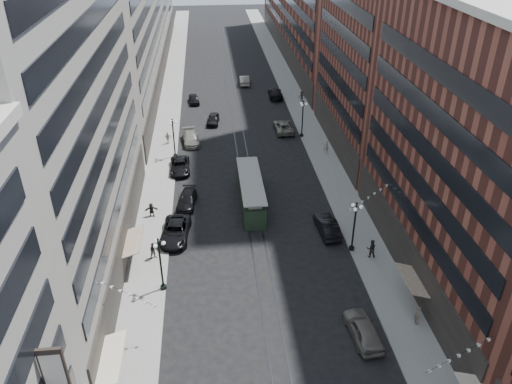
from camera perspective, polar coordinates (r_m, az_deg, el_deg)
name	(u,v)px	position (r m, az deg, el deg)	size (l,w,h in m)	color
ground	(240,140)	(73.73, -1.86, 6.02)	(220.00, 220.00, 0.00)	black
sidewalk_west	(168,117)	(83.06, -10.04, 8.49)	(4.00, 180.00, 0.15)	gray
sidewalk_east	(302,112)	(84.20, 5.23, 9.14)	(4.00, 180.00, 0.15)	gray
rail_west	(231,115)	(82.89, -2.85, 8.83)	(0.12, 180.00, 0.02)	#2D2D33
rail_east	(240,114)	(82.97, -1.87, 8.87)	(0.12, 180.00, 0.02)	#2D2D33
building_west_mid	(57,128)	(45.08, -21.77, 6.86)	(8.00, 36.00, 28.00)	gray
building_west_far	(138,5)	(105.27, -13.38, 20.11)	(8.00, 90.00, 26.00)	gray
building_east_mid	(470,158)	(44.96, 23.28, 3.64)	(8.00, 30.00, 24.00)	brown
lamppost_sw_far	(160,262)	(44.67, -10.86, -7.91)	(1.03, 1.14, 5.52)	black
lamppost_sw_mid	(174,137)	(67.95, -9.40, 6.27)	(1.03, 1.14, 5.52)	black
lamppost_se_far	(354,225)	(49.51, 11.17, -3.72)	(1.03, 1.14, 5.52)	black
lamppost_se_mid	(303,117)	(73.64, 5.34, 8.48)	(1.03, 1.14, 5.52)	black
streetcar	(251,193)	(57.09, -0.58, -0.06)	(2.53, 11.45, 3.17)	#213423
car_2	(175,231)	(52.33, -9.19, -4.46)	(2.73, 5.92, 1.65)	black
car_4	(363,329)	(42.04, 12.18, -15.10)	(2.03, 5.05, 1.72)	slate
pedestrian_2	(154,251)	(49.64, -11.61, -6.60)	(0.85, 0.47, 1.76)	black
pedestrian_4	(418,315)	(44.06, 17.99, -13.26)	(1.03, 0.47, 1.75)	#AB9C8D
car_7	(180,166)	(65.21, -8.68, 2.96)	(2.45, 5.31, 1.48)	black
car_8	(191,138)	(72.82, -7.47, 6.12)	(2.19, 5.39, 1.57)	gray
car_9	(194,99)	(88.25, -7.11, 10.48)	(1.67, 4.15, 1.42)	black
car_10	(327,226)	(52.97, 8.14, -3.88)	(1.76, 5.05, 1.66)	black
car_11	(283,126)	(76.28, 3.15, 7.49)	(2.62, 5.68, 1.58)	slate
car_12	(275,93)	(90.34, 2.22, 11.24)	(2.29, 5.64, 1.64)	black
car_13	(213,119)	(79.25, -4.93, 8.29)	(1.74, 4.34, 1.48)	black
car_14	(244,80)	(97.28, -1.33, 12.66)	(1.74, 4.98, 1.64)	gray
pedestrian_5	(151,210)	(56.12, -11.87, -1.99)	(1.48, 0.42, 1.59)	black
pedestrian_6	(168,138)	(72.89, -10.04, 6.11)	(1.00, 0.45, 1.70)	#AEA990
pedestrian_7	(371,248)	(50.07, 13.03, -6.30)	(0.94, 0.51, 1.93)	black
pedestrian_8	(326,146)	(69.75, 7.99, 5.20)	(0.66, 0.43, 1.80)	#C0B09F
pedestrian_9	(302,97)	(88.17, 5.26, 10.82)	(1.18, 0.49, 1.83)	black
car_extra_0	(187,200)	(57.71, -7.88, -0.90)	(1.96, 4.81, 1.40)	black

